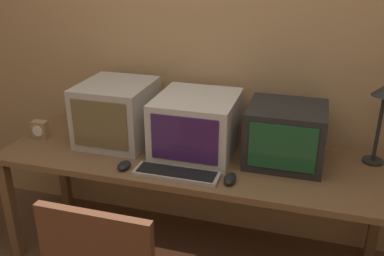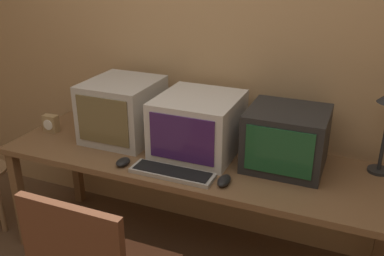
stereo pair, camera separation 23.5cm
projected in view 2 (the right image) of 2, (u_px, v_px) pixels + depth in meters
name	position (u px, v px, depth m)	size (l,w,h in m)	color
wall_back	(220.00, 39.00, 2.56)	(8.00, 0.08, 2.60)	tan
desk	(192.00, 168.00, 2.45)	(2.22, 0.67, 0.71)	brown
monitor_left	(123.00, 110.00, 2.62)	(0.41, 0.45, 0.36)	#B7B2A8
monitor_center	(198.00, 125.00, 2.44)	(0.45, 0.48, 0.33)	beige
monitor_right	(286.00, 138.00, 2.28)	(0.41, 0.39, 0.32)	black
keyboard_main	(172.00, 173.00, 2.24)	(0.45, 0.13, 0.03)	#A8A399
mouse_near_keyboard	(224.00, 181.00, 2.15)	(0.06, 0.12, 0.04)	black
mouse_far_corner	(123.00, 162.00, 2.34)	(0.07, 0.10, 0.04)	black
desk_clock	(51.00, 123.00, 2.75)	(0.10, 0.06, 0.11)	#A38456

